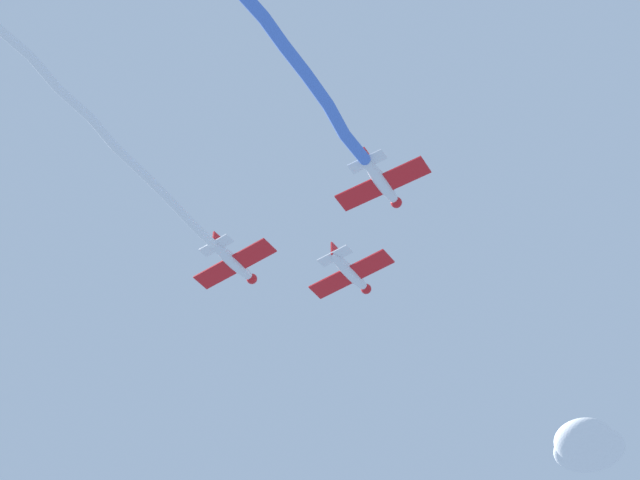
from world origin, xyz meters
TOP-DOWN VIEW (x-y plane):
  - airplane_lead at (-4.49, 1.26)m, footprint 5.58×6.96m
  - airplane_left_wing at (-13.35, 3.80)m, footprint 5.57×6.97m
  - smoke_trail_left_wing at (-24.92, -2.84)m, footprint 19.65×10.85m
  - airplane_right_wing at (-6.10, -7.81)m, footprint 5.75×6.77m
  - smoke_trail_right_wing at (-16.69, -15.50)m, footprint 17.85×13.06m
  - cloud_east at (37.28, 25.84)m, footprint 11.90×11.95m

SIDE VIEW (x-z plane):
  - smoke_trail_right_wing at x=-16.69m, z-range 55.83..58.48m
  - airplane_lead at x=-4.49m, z-range 56.45..58.25m
  - airplane_left_wing at x=-13.35m, z-range 56.45..58.25m
  - airplane_right_wing at x=-6.10m, z-range 56.75..58.55m
  - smoke_trail_left_wing at x=-24.92m, z-range 56.62..60.60m
  - cloud_east at x=37.28m, z-range 65.84..70.20m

